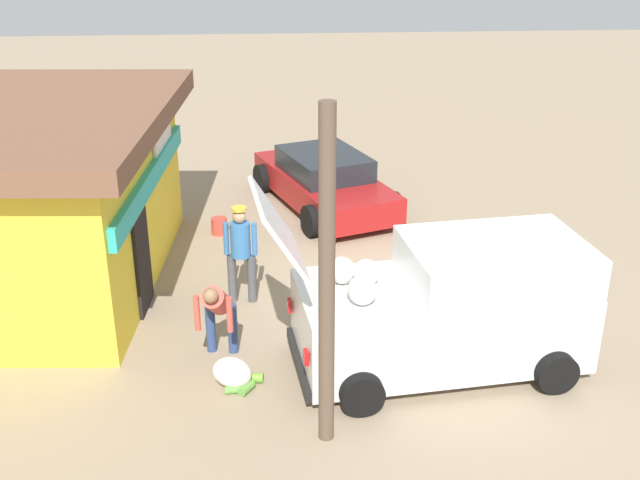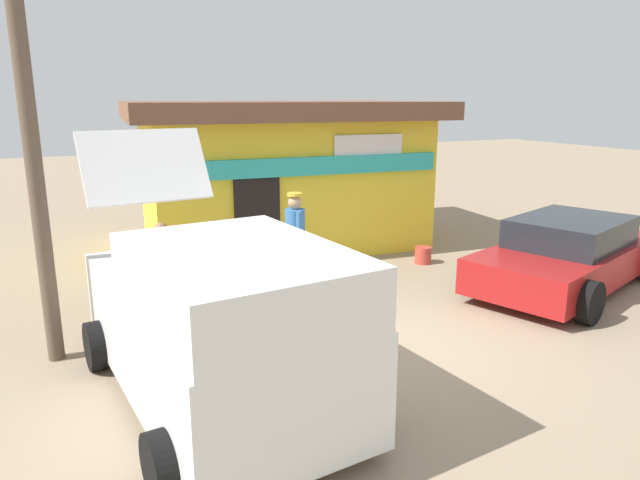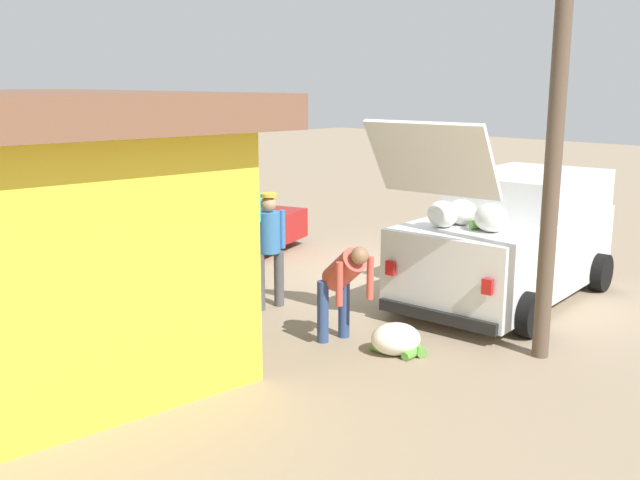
{
  "view_description": "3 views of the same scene",
  "coord_description": "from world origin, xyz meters",
  "px_view_note": "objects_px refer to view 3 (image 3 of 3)",
  "views": [
    {
      "loc": [
        -12.22,
        2.04,
        6.31
      ],
      "look_at": [
        -0.66,
        1.22,
        1.26
      ],
      "focal_mm": 43.16,
      "sensor_mm": 36.0,
      "label": 1
    },
    {
      "loc": [
        -3.89,
        -6.27,
        3.29
      ],
      "look_at": [
        -0.08,
        2.05,
        1.01
      ],
      "focal_mm": 32.26,
      "sensor_mm": 36.0,
      "label": 2
    },
    {
      "loc": [
        -8.27,
        9.15,
        3.31
      ],
      "look_at": [
        -0.38,
        1.55,
        0.9
      ],
      "focal_mm": 40.19,
      "sensor_mm": 36.0,
      "label": 3
    }
  ],
  "objects_px": {
    "parked_sedan": "(196,215)",
    "unloaded_banana_pile": "(397,340)",
    "customer_bending": "(343,281)",
    "paint_bucket": "(134,267)",
    "vendor_standing": "(269,243)",
    "delivery_van": "(511,238)"
  },
  "relations": [
    {
      "from": "parked_sedan",
      "to": "unloaded_banana_pile",
      "type": "xyz_separation_m",
      "value": [
        -7.03,
        1.83,
        -0.42
      ]
    },
    {
      "from": "customer_bending",
      "to": "parked_sedan",
      "type": "bearing_deg",
      "value": -18.11
    },
    {
      "from": "customer_bending",
      "to": "paint_bucket",
      "type": "relative_size",
      "value": 3.97
    },
    {
      "from": "customer_bending",
      "to": "unloaded_banana_pile",
      "type": "relative_size",
      "value": 1.63
    },
    {
      "from": "customer_bending",
      "to": "paint_bucket",
      "type": "xyz_separation_m",
      "value": [
        4.85,
        0.25,
        -0.67
      ]
    },
    {
      "from": "parked_sedan",
      "to": "customer_bending",
      "type": "distance_m",
      "value": 6.64
    },
    {
      "from": "unloaded_banana_pile",
      "to": "parked_sedan",
      "type": "bearing_deg",
      "value": -14.61
    },
    {
      "from": "vendor_standing",
      "to": "paint_bucket",
      "type": "height_order",
      "value": "vendor_standing"
    },
    {
      "from": "unloaded_banana_pile",
      "to": "paint_bucket",
      "type": "distance_m",
      "value": 5.59
    },
    {
      "from": "parked_sedan",
      "to": "customer_bending",
      "type": "bearing_deg",
      "value": 161.89
    },
    {
      "from": "delivery_van",
      "to": "parked_sedan",
      "type": "relative_size",
      "value": 1.04
    },
    {
      "from": "parked_sedan",
      "to": "paint_bucket",
      "type": "height_order",
      "value": "parked_sedan"
    },
    {
      "from": "parked_sedan",
      "to": "vendor_standing",
      "type": "height_order",
      "value": "vendor_standing"
    },
    {
      "from": "customer_bending",
      "to": "paint_bucket",
      "type": "bearing_deg",
      "value": 2.89
    },
    {
      "from": "vendor_standing",
      "to": "paint_bucket",
      "type": "distance_m",
      "value": 3.19
    },
    {
      "from": "delivery_van",
      "to": "unloaded_banana_pile",
      "type": "xyz_separation_m",
      "value": [
        -0.38,
        3.16,
        -0.77
      ]
    },
    {
      "from": "parked_sedan",
      "to": "paint_bucket",
      "type": "bearing_deg",
      "value": 122.21
    },
    {
      "from": "customer_bending",
      "to": "paint_bucket",
      "type": "distance_m",
      "value": 4.91
    },
    {
      "from": "parked_sedan",
      "to": "paint_bucket",
      "type": "xyz_separation_m",
      "value": [
        -1.45,
        2.31,
        -0.43
      ]
    },
    {
      "from": "customer_bending",
      "to": "vendor_standing",
      "type": "bearing_deg",
      "value": -9.55
    },
    {
      "from": "vendor_standing",
      "to": "customer_bending",
      "type": "distance_m",
      "value": 1.86
    },
    {
      "from": "delivery_van",
      "to": "vendor_standing",
      "type": "xyz_separation_m",
      "value": [
        2.17,
        3.08,
        0.05
      ]
    }
  ]
}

